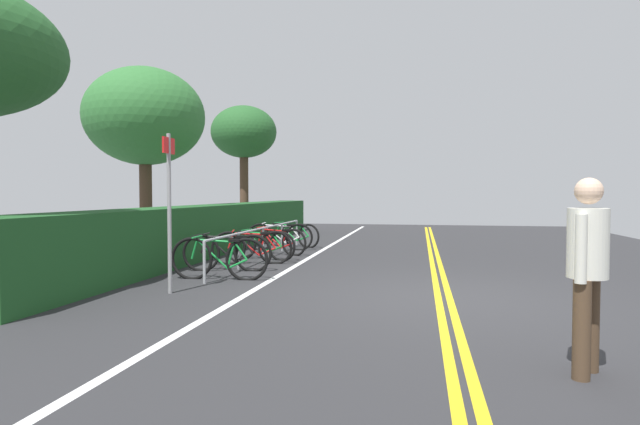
{
  "coord_description": "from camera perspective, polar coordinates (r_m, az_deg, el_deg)",
  "views": [
    {
      "loc": [
        -7.63,
        0.35,
        1.51
      ],
      "look_at": [
        3.98,
        2.6,
        1.07
      ],
      "focal_mm": 28.97,
      "sensor_mm": 36.0,
      "label": 1
    }
  ],
  "objects": [
    {
      "name": "ground_plane",
      "position": [
        7.79,
        13.5,
        -9.28
      ],
      "size": [
        34.95,
        13.47,
        0.05
      ],
      "primitive_type": "cube",
      "color": "#2B2B2D"
    },
    {
      "name": "centre_line_yellow_inner",
      "position": [
        7.78,
        14.1,
        -9.09
      ],
      "size": [
        31.45,
        0.1,
        0.0
      ],
      "primitive_type": "cube",
      "color": "gold",
      "rests_on": "ground_plane"
    },
    {
      "name": "centre_line_yellow_outer",
      "position": [
        7.78,
        12.91,
        -9.09
      ],
      "size": [
        31.45,
        0.1,
        0.0
      ],
      "primitive_type": "cube",
      "color": "gold",
      "rests_on": "ground_plane"
    },
    {
      "name": "bike_lane_stripe_white",
      "position": [
        8.17,
        -7.33,
        -8.5
      ],
      "size": [
        31.45,
        0.12,
        0.0
      ],
      "primitive_type": "cube",
      "color": "white",
      "rests_on": "ground_plane"
    },
    {
      "name": "bike_rack",
      "position": [
        11.89,
        -6.3,
        -2.43
      ],
      "size": [
        6.63,
        0.05,
        0.73
      ],
      "color": "#9EA0A5",
      "rests_on": "ground_plane"
    },
    {
      "name": "bicycle_0",
      "position": [
        9.21,
        -11.07,
        -5.01
      ],
      "size": [
        0.46,
        1.76,
        0.79
      ],
      "color": "black",
      "rests_on": "ground_plane"
    },
    {
      "name": "bicycle_1",
      "position": [
        10.19,
        -10.22,
        -4.38
      ],
      "size": [
        0.46,
        1.75,
        0.76
      ],
      "color": "black",
      "rests_on": "ground_plane"
    },
    {
      "name": "bicycle_2",
      "position": [
        11.09,
        -7.51,
        -3.86
      ],
      "size": [
        0.61,
        1.67,
        0.75
      ],
      "color": "black",
      "rests_on": "ground_plane"
    },
    {
      "name": "bicycle_3",
      "position": [
        11.84,
        -6.41,
        -3.6
      ],
      "size": [
        0.5,
        1.66,
        0.71
      ],
      "color": "black",
      "rests_on": "ground_plane"
    },
    {
      "name": "bicycle_4",
      "position": [
        12.75,
        -4.86,
        -3.18
      ],
      "size": [
        0.59,
        1.65,
        0.7
      ],
      "color": "black",
      "rests_on": "ground_plane"
    },
    {
      "name": "bicycle_5",
      "position": [
        13.75,
        -4.48,
        -2.68
      ],
      "size": [
        0.46,
        1.78,
        0.76
      ],
      "color": "black",
      "rests_on": "ground_plane"
    },
    {
      "name": "bicycle_6",
      "position": [
        14.58,
        -3.1,
        -2.49
      ],
      "size": [
        0.67,
        1.71,
        0.71
      ],
      "color": "black",
      "rests_on": "ground_plane"
    },
    {
      "name": "pedestrian",
      "position": [
        4.79,
        27.44,
        -4.94
      ],
      "size": [
        0.44,
        0.32,
        1.64
      ],
      "color": "#4C3826",
      "rests_on": "ground_plane"
    },
    {
      "name": "sign_post_near",
      "position": [
        8.05,
        -16.33,
        1.53
      ],
      "size": [
        0.36,
        0.06,
        2.4
      ],
      "color": "gray",
      "rests_on": "ground_plane"
    },
    {
      "name": "hedge_backdrop",
      "position": [
        13.86,
        -10.99,
        -1.64
      ],
      "size": [
        15.58,
        0.97,
        1.21
      ],
      "primitive_type": "cube",
      "color": "#1C4C21",
      "rests_on": "ground_plane"
    },
    {
      "name": "tree_mid",
      "position": [
        14.87,
        -18.79,
        9.93
      ],
      "size": [
        3.18,
        3.18,
        4.88
      ],
      "color": "#473323",
      "rests_on": "ground_plane"
    },
    {
      "name": "tree_far_right",
      "position": [
        20.68,
        -8.42,
        8.64
      ],
      "size": [
        2.57,
        2.57,
        4.94
      ],
      "color": "#473323",
      "rests_on": "ground_plane"
    }
  ]
}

